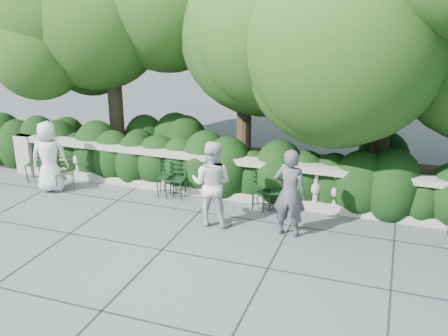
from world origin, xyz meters
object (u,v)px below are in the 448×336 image
(chair_c, at_px, (174,200))
(chair_e, at_px, (271,213))
(chair_d, at_px, (261,211))
(chair_a, at_px, (35,183))
(chair_weathered, at_px, (66,192))
(person_casual_man, at_px, (212,184))
(person_businessman, at_px, (49,157))
(person_woman_grey, at_px, (290,193))
(chair_b, at_px, (166,198))

(chair_c, relative_size, chair_e, 1.00)
(chair_c, relative_size, chair_d, 1.00)
(chair_a, bearing_deg, chair_weathered, -26.56)
(person_casual_man, bearing_deg, chair_a, -10.88)
(chair_weathered, distance_m, person_businessman, 0.93)
(chair_c, distance_m, person_businessman, 3.14)
(person_businessman, bearing_deg, person_woman_grey, 153.22)
(chair_a, bearing_deg, person_woman_grey, -18.06)
(person_woman_grey, bearing_deg, person_businessman, -3.19)
(chair_c, xyz_separation_m, chair_d, (2.04, 0.05, 0.00))
(chair_b, distance_m, person_woman_grey, 3.32)
(chair_a, height_order, person_casual_man, person_casual_man)
(chair_weathered, height_order, person_woman_grey, person_woman_grey)
(chair_a, xyz_separation_m, chair_weathered, (1.12, -0.29, 0.00))
(chair_e, xyz_separation_m, person_businessman, (-5.27, -0.45, 0.85))
(chair_b, distance_m, chair_c, 0.25)
(chair_b, relative_size, person_businessman, 0.50)
(chair_a, height_order, chair_d, same)
(chair_a, height_order, person_businessman, person_businessman)
(chair_b, relative_size, chair_weathered, 1.00)
(chair_e, bearing_deg, chair_weathered, 175.53)
(chair_c, bearing_deg, chair_b, 156.69)
(chair_e, distance_m, person_woman_grey, 1.34)
(person_woman_grey, bearing_deg, chair_a, -5.19)
(chair_a, bearing_deg, chair_e, -10.41)
(person_woman_grey, bearing_deg, chair_c, -15.83)
(chair_d, relative_size, person_woman_grey, 0.48)
(chair_c, height_order, person_casual_man, person_casual_man)
(chair_d, bearing_deg, person_casual_man, -142.28)
(chair_b, distance_m, person_businessman, 2.92)
(chair_d, distance_m, person_businessman, 5.12)
(person_businessman, bearing_deg, chair_weathered, 156.17)
(chair_b, relative_size, person_woman_grey, 0.48)
(chair_c, height_order, chair_e, same)
(person_businessman, bearing_deg, person_casual_man, 151.20)
(chair_a, xyz_separation_m, chair_d, (5.78, 0.20, 0.00))
(chair_weathered, bearing_deg, person_casual_man, -37.85)
(chair_b, height_order, chair_weathered, same)
(person_woman_grey, xyz_separation_m, person_casual_man, (-1.57, -0.04, 0.01))
(chair_weathered, xyz_separation_m, person_woman_grey, (5.45, -0.41, 0.87))
(person_woman_grey, height_order, person_casual_man, person_casual_man)
(chair_e, bearing_deg, person_woman_grey, -67.10)
(chair_d, height_order, person_businessman, person_businessman)
(person_businessman, bearing_deg, chair_a, -43.45)
(chair_d, relative_size, person_casual_man, 0.48)
(chair_c, relative_size, chair_weathered, 1.00)
(chair_a, bearing_deg, person_casual_man, -20.38)
(chair_a, relative_size, chair_c, 1.00)
(chair_e, xyz_separation_m, chair_weathered, (-4.90, -0.46, 0.00))
(chair_a, relative_size, chair_weathered, 1.00)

